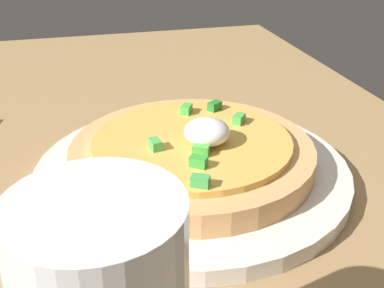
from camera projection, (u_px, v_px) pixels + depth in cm
name	position (u px, v px, depth cm)	size (l,w,h in cm)	color
dining_table	(46.00, 196.00, 42.42)	(98.04, 78.41, 2.91)	#99764A
plate	(192.00, 171.00, 42.01)	(26.72, 26.72, 1.32)	silver
pizza	(192.00, 152.00, 41.11)	(20.54, 20.54, 4.62)	tan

